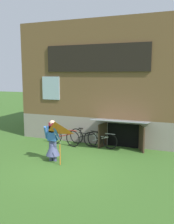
{
  "coord_description": "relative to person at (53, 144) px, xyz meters",
  "views": [
    {
      "loc": [
        3.55,
        -7.5,
        3.2
      ],
      "look_at": [
        0.2,
        1.32,
        1.75
      ],
      "focal_mm": 39.58,
      "sensor_mm": 36.0,
      "label": 1
    }
  ],
  "objects": [
    {
      "name": "person",
      "position": [
        0.0,
        0.0,
        0.0
      ],
      "size": [
        0.61,
        0.52,
        1.54
      ],
      "rotation": [
        0.0,
        0.0,
        0.02
      ],
      "color": "#474C75",
      "rests_on": "ground_plane"
    },
    {
      "name": "bicycle_silver",
      "position": [
        1.14,
        2.19,
        -0.29
      ],
      "size": [
        1.58,
        0.1,
        0.72
      ],
      "rotation": [
        0.0,
        0.0,
        -0.04
      ],
      "color": "black",
      "rests_on": "ground_plane"
    },
    {
      "name": "bicycle_red",
      "position": [
        -0.52,
        2.0,
        -0.26
      ],
      "size": [
        1.73,
        0.44,
        0.8
      ],
      "rotation": [
        0.0,
        0.0,
        -0.23
      ],
      "color": "black",
      "rests_on": "ground_plane"
    },
    {
      "name": "kite",
      "position": [
        0.36,
        -0.47,
        0.59
      ],
      "size": [
        0.79,
        0.73,
        1.53
      ],
      "color": "orange",
      "rests_on": "ground_plane"
    },
    {
      "name": "log_house",
      "position": [
        0.77,
        5.36,
        2.16
      ],
      "size": [
        7.83,
        6.44,
        5.62
      ],
      "color": "gray",
      "rests_on": "ground_plane"
    },
    {
      "name": "ground_plane",
      "position": [
        0.77,
        -0.31,
        -0.65
      ],
      "size": [
        60.0,
        60.0,
        0.0
      ],
      "primitive_type": "plane",
      "color": "#386023"
    },
    {
      "name": "bicycle_black",
      "position": [
        0.39,
        2.33,
        -0.27
      ],
      "size": [
        1.67,
        0.4,
        0.77
      ],
      "rotation": [
        0.0,
        0.0,
        -0.21
      ],
      "color": "black",
      "rests_on": "ground_plane"
    }
  ]
}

